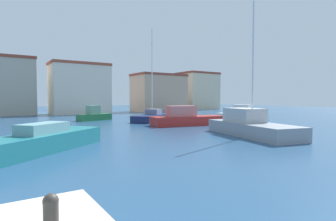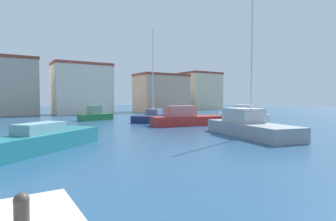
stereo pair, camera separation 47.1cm
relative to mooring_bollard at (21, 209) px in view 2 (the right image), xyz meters
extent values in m
plane|color=navy|center=(12.78, 22.10, -1.38)|extent=(160.00, 160.00, 0.00)
cylinder|color=#38332D|center=(0.00, 0.00, -0.07)|extent=(0.20, 0.20, 0.38)
sphere|color=#38332D|center=(0.00, 0.00, 0.12)|extent=(0.21, 0.21, 0.21)
cube|color=gray|center=(16.15, 9.89, -0.88)|extent=(4.67, 8.88, 1.00)
cube|color=#ADB0B5|center=(16.37, 10.86, 0.16)|extent=(2.65, 3.55, 1.09)
cylinder|color=silver|center=(16.15, 9.89, 4.23)|extent=(0.12, 0.12, 9.23)
cube|color=white|center=(27.54, 20.93, -0.96)|extent=(4.06, 6.85, 0.84)
cube|color=silver|center=(27.55, 20.90, 0.06)|extent=(1.97, 2.50, 1.20)
cube|color=#B22823|center=(17.06, 19.20, -0.90)|extent=(8.16, 3.84, 0.96)
cube|color=#C4716E|center=(16.31, 19.34, 0.15)|extent=(3.19, 2.06, 1.13)
cube|color=#19234C|center=(16.60, 26.01, -0.97)|extent=(7.60, 6.69, 0.82)
cube|color=slate|center=(17.00, 26.32, -0.22)|extent=(2.55, 2.49, 0.69)
cylinder|color=silver|center=(16.60, 26.01, 4.87)|extent=(0.12, 0.12, 10.87)
cube|color=#28703D|center=(10.76, 31.01, -0.97)|extent=(4.85, 2.85, 0.83)
cube|color=gray|center=(10.57, 30.95, 0.02)|extent=(1.81, 1.60, 1.14)
cube|color=#1E707A|center=(1.66, 12.02, -0.89)|extent=(7.62, 6.69, 0.98)
cube|color=#6B9CA2|center=(1.72, 12.08, -0.12)|extent=(2.97, 2.76, 0.56)
cube|color=#B2A893|center=(1.12, 51.38, 3.36)|extent=(9.82, 9.60, 9.48)
cube|color=brown|center=(1.12, 51.38, 8.35)|extent=(10.01, 9.79, 0.50)
cube|color=beige|center=(13.44, 47.62, 3.09)|extent=(10.25, 6.23, 8.94)
cube|color=#9E4733|center=(13.44, 47.62, 7.81)|extent=(10.46, 6.35, 0.50)
cube|color=tan|center=(30.96, 47.93, 2.50)|extent=(10.95, 7.11, 7.77)
cube|color=brown|center=(30.96, 47.93, 6.64)|extent=(11.17, 7.26, 0.50)
cube|color=beige|center=(45.63, 52.34, 3.22)|extent=(9.37, 8.08, 9.20)
cube|color=brown|center=(45.63, 52.34, 8.07)|extent=(9.55, 8.24, 0.50)
camera|label=1|loc=(-0.65, -3.85, 1.50)|focal=28.93mm
camera|label=2|loc=(-0.25, -4.11, 1.50)|focal=28.93mm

